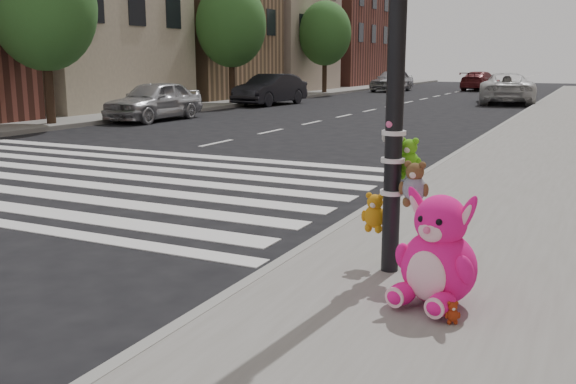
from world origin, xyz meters
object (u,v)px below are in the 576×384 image
Objects in this scene: red_teddy at (452,313)px; car_white_near at (506,88)px; car_dark_far at (270,90)px; signal_pole at (397,96)px; pink_bunny at (437,258)px; car_silver_far at (154,101)px.

car_white_near is (-3.40, 28.28, 0.51)m from red_teddy.
signal_pole is at bearing -54.41° from car_dark_far.
car_white_near is at bearing 95.49° from signal_pole.
signal_pole is 22.34× the size of red_teddy.
car_white_near is at bearing 111.01° from pink_bunny.
red_teddy is at bearing -52.66° from signal_pole.
car_dark_far is at bearing 90.47° from car_silver_far.
car_white_near is at bearing 70.14° from red_teddy.
red_teddy is 18.95m from car_silver_far.
car_silver_far is (-12.99, 13.25, 0.16)m from pink_bunny.
signal_pole is 0.75× the size of car_white_near.
pink_bunny reaches higher than red_teddy.
car_dark_far reaches higher than red_teddy.
red_teddy is (0.78, -1.03, -1.53)m from signal_pole.
car_dark_far is (0.00, 8.76, 0.03)m from car_silver_far.
red_teddy is 28.48m from car_white_near.
red_teddy is at bearing -54.06° from car_dark_far.
red_teddy is (0.21, -0.34, -0.30)m from pink_bunny.
signal_pole is 2.01m from red_teddy.
car_dark_far is (-13.20, 22.35, 0.49)m from red_teddy.
car_silver_far is at bearing 134.66° from signal_pole.
car_silver_far is 17.65m from car_white_near.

